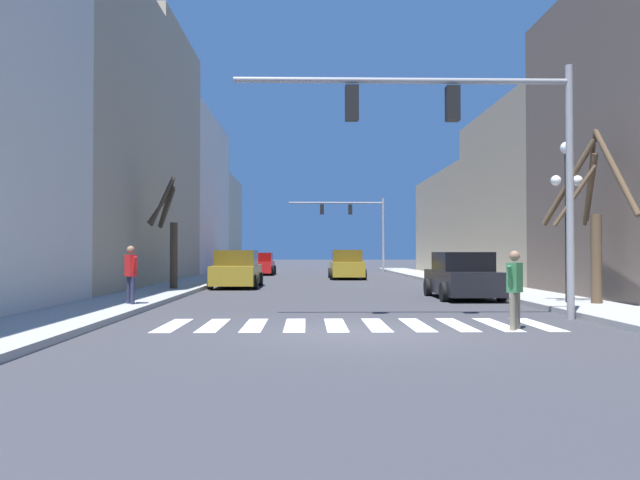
% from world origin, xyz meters
% --- Properties ---
extents(ground_plane, '(240.00, 240.00, 0.00)m').
position_xyz_m(ground_plane, '(0.00, 0.00, 0.00)').
color(ground_plane, '#38383D').
extents(sidewalk_left, '(2.49, 90.00, 0.15)m').
position_xyz_m(sidewalk_left, '(-6.74, 0.00, 0.07)').
color(sidewalk_left, '#9E9E99').
rests_on(sidewalk_left, ground_plane).
extents(building_row_left, '(6.00, 59.50, 13.93)m').
position_xyz_m(building_row_left, '(-10.98, 23.12, 5.84)').
color(building_row_left, beige).
rests_on(building_row_left, ground_plane).
extents(building_row_right, '(6.00, 45.19, 12.14)m').
position_xyz_m(building_row_right, '(10.98, 14.05, 4.86)').
color(building_row_right, '#66564C').
rests_on(building_row_right, ground_plane).
extents(crosswalk_stripes, '(8.55, 2.60, 0.01)m').
position_xyz_m(crosswalk_stripes, '(0.00, 1.40, 0.00)').
color(crosswalk_stripes, white).
rests_on(crosswalk_stripes, ground_plane).
extents(traffic_signal_near, '(8.18, 0.28, 6.14)m').
position_xyz_m(traffic_signal_near, '(2.79, 2.40, 4.53)').
color(traffic_signal_near, gray).
rests_on(traffic_signal_near, ground_plane).
extents(traffic_signal_far, '(7.92, 0.28, 6.10)m').
position_xyz_m(traffic_signal_far, '(2.88, 39.03, 4.49)').
color(traffic_signal_far, gray).
rests_on(traffic_signal_far, ground_plane).
extents(street_lamp_right_corner, '(0.95, 0.36, 4.71)m').
position_xyz_m(street_lamp_right_corner, '(6.54, 5.64, 3.47)').
color(street_lamp_right_corner, black).
rests_on(street_lamp_right_corner, sidewalk_right).
extents(car_driving_away_lane, '(2.01, 4.79, 1.58)m').
position_xyz_m(car_driving_away_lane, '(-4.37, 32.05, 0.74)').
color(car_driving_away_lane, red).
rests_on(car_driving_away_lane, ground_plane).
extents(car_parked_right_far, '(2.17, 4.73, 1.70)m').
position_xyz_m(car_parked_right_far, '(-4.29, 16.08, 0.79)').
color(car_parked_right_far, '#A38423').
rests_on(car_parked_right_far, ground_plane).
extents(car_parked_right_mid, '(2.10, 4.40, 1.62)m').
position_xyz_m(car_parked_right_mid, '(4.33, 9.16, 0.76)').
color(car_parked_right_mid, black).
rests_on(car_parked_right_mid, ground_plane).
extents(car_parked_left_near, '(2.12, 4.43, 1.75)m').
position_xyz_m(car_parked_left_near, '(1.32, 25.13, 0.81)').
color(car_parked_left_near, '#A38423').
rests_on(car_parked_left_near, ground_plane).
extents(pedestrian_on_left_sidewalk, '(0.51, 0.61, 1.65)m').
position_xyz_m(pedestrian_on_left_sidewalk, '(3.24, 0.44, 0.98)').
color(pedestrian_on_left_sidewalk, '#7A705B').
rests_on(pedestrian_on_left_sidewalk, ground_plane).
extents(pedestrian_crossing_street, '(0.51, 0.61, 1.65)m').
position_xyz_m(pedestrian_crossing_street, '(-6.09, 5.33, 1.12)').
color(pedestrian_crossing_street, '#282D47').
rests_on(pedestrian_crossing_street, sidewalk_left).
extents(street_tree_left_mid, '(1.60, 2.94, 5.03)m').
position_xyz_m(street_tree_left_mid, '(7.16, 5.35, 2.62)').
color(street_tree_left_mid, brown).
rests_on(street_tree_left_mid, sidewalk_right).
extents(street_tree_right_mid, '(1.23, 2.13, 4.56)m').
position_xyz_m(street_tree_right_mid, '(-6.62, 12.86, 2.28)').
color(street_tree_right_mid, '#473828').
rests_on(street_tree_right_mid, sidewalk_left).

